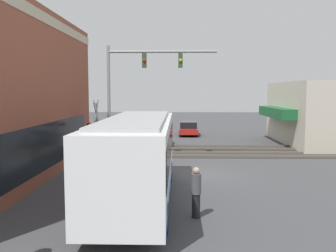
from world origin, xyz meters
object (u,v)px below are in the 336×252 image
(city_bus, at_px, (138,155))
(crossing_signal, at_px, (96,124))
(parked_car_black, at_px, (158,137))
(parked_car_red, at_px, (188,129))
(pedestrian_near_bus, at_px, (196,192))
(pedestrian_at_crossing, at_px, (113,150))

(city_bus, xyz_separation_m, crossing_signal, (8.32, 3.43, 0.47))
(crossing_signal, relative_size, parked_car_black, 0.78)
(crossing_signal, xyz_separation_m, parked_car_red, (14.34, -6.03, -1.65))
(pedestrian_near_bus, bearing_deg, parked_car_red, -0.92)
(parked_car_black, bearing_deg, parked_car_red, -19.61)
(city_bus, height_order, pedestrian_near_bus, city_bus)
(crossing_signal, height_order, parked_car_red, crossing_signal)
(parked_car_red, bearing_deg, parked_car_black, 160.39)
(crossing_signal, relative_size, parked_car_red, 0.83)
(parked_car_red, height_order, pedestrian_near_bus, pedestrian_near_bus)
(city_bus, relative_size, parked_car_black, 2.17)
(parked_car_black, xyz_separation_m, pedestrian_near_bus, (-17.30, -2.21, 0.24))
(parked_car_black, xyz_separation_m, pedestrian_at_crossing, (-7.71, 2.32, 0.18))
(pedestrian_near_bus, height_order, pedestrian_at_crossing, pedestrian_near_bus)
(crossing_signal, distance_m, pedestrian_at_crossing, 1.95)
(parked_car_black, bearing_deg, city_bus, 180.00)
(parked_car_black, height_order, parked_car_red, parked_car_black)
(pedestrian_at_crossing, bearing_deg, city_bus, -163.15)
(city_bus, distance_m, crossing_signal, 9.01)
(city_bus, distance_m, pedestrian_near_bus, 3.08)
(crossing_signal, xyz_separation_m, pedestrian_at_crossing, (-0.67, -1.11, -1.46))
(parked_car_red, distance_m, pedestrian_near_bus, 24.61)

